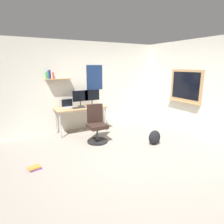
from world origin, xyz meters
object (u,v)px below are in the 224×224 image
object	(u,v)px
keyboard	(79,108)
backpack	(154,137)
computer_mouse	(88,106)
book_stack_on_floor	(35,168)
desk	(81,110)
monitor_secondary	(92,96)
laptop	(68,106)
coffee_mug	(101,104)
monitor_primary	(80,97)
office_chair	(97,126)

from	to	relation	value
keyboard	backpack	size ratio (longest dim) A/B	1.02
computer_mouse	keyboard	bearing A→B (deg)	180.00
keyboard	computer_mouse	world-z (taller)	computer_mouse
keyboard	book_stack_on_floor	bearing A→B (deg)	-133.51
backpack	desk	bearing A→B (deg)	125.18
monitor_secondary	computer_mouse	xyz separation A→B (m)	(-0.20, -0.17, -0.25)
keyboard	book_stack_on_floor	distance (m)	2.23
laptop	backpack	size ratio (longest dim) A/B	0.86
monitor_secondary	computer_mouse	bearing A→B (deg)	-139.05
monitor_secondary	backpack	size ratio (longest dim) A/B	1.28
desk	keyboard	size ratio (longest dim) A/B	3.96
coffee_mug	monitor_secondary	bearing A→B (deg)	152.35
keyboard	desk	bearing A→B (deg)	45.50
monitor_primary	backpack	size ratio (longest dim) A/B	1.28
computer_mouse	coffee_mug	xyz separation A→B (m)	(0.43, 0.05, 0.03)
laptop	coffee_mug	xyz separation A→B (m)	(0.96, -0.17, -0.01)
desk	monitor_secondary	bearing A→B (deg)	13.37
laptop	book_stack_on_floor	bearing A→B (deg)	-124.38
desk	monitor_secondary	distance (m)	0.54
backpack	computer_mouse	bearing A→B (deg)	121.55
keyboard	backpack	distance (m)	2.22
laptop	coffee_mug	size ratio (longest dim) A/B	3.37
keyboard	office_chair	bearing A→B (deg)	-78.64
computer_mouse	backpack	bearing A→B (deg)	-58.45
laptop	backpack	world-z (taller)	laptop
desk	book_stack_on_floor	bearing A→B (deg)	-133.56
office_chair	book_stack_on_floor	world-z (taller)	office_chair
monitor_secondary	keyboard	distance (m)	0.57
laptop	coffee_mug	bearing A→B (deg)	-9.93
coffee_mug	computer_mouse	bearing A→B (deg)	-173.31
desk	computer_mouse	bearing A→B (deg)	-19.84
desk	computer_mouse	xyz separation A→B (m)	(0.21, -0.07, 0.09)
office_chair	book_stack_on_floor	distance (m)	1.81
monitor_secondary	coffee_mug	distance (m)	0.34
computer_mouse	coffee_mug	size ratio (longest dim) A/B	1.13
desk	laptop	distance (m)	0.38
desk	coffee_mug	xyz separation A→B (m)	(0.63, -0.02, 0.12)
keyboard	book_stack_on_floor	xyz separation A→B (m)	(-1.45, -1.53, -0.72)
coffee_mug	backpack	world-z (taller)	coffee_mug
monitor_primary	computer_mouse	world-z (taller)	monitor_primary
desk	monitor_primary	distance (m)	0.36
monitor_primary	coffee_mug	size ratio (longest dim) A/B	5.04
desk	laptop	size ratio (longest dim) A/B	4.73
laptop	keyboard	bearing A→B (deg)	-40.44
desk	book_stack_on_floor	size ratio (longest dim) A/B	5.88
laptop	backpack	xyz separation A→B (m)	(1.58, -1.91, -0.62)
office_chair	keyboard	bearing A→B (deg)	101.36
laptop	book_stack_on_floor	world-z (taller)	laptop
book_stack_on_floor	monitor_primary	bearing A→B (deg)	47.42
computer_mouse	backpack	distance (m)	2.07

